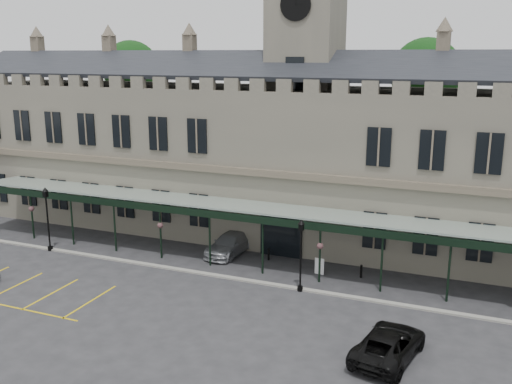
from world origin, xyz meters
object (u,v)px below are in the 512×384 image
at_px(station_building, 303,159).
at_px(clock_tower, 305,74).
at_px(sign_board, 319,266).
at_px(car_taxi, 230,244).
at_px(lamp_post_mid, 301,249).
at_px(car_van, 389,344).
at_px(lamp_post_left, 47,213).

xyz_separation_m(station_building, clock_tower, (0.00, 0.09, 6.64)).
bearing_deg(sign_board, car_taxi, 174.72).
relative_size(station_building, lamp_post_mid, 12.69).
bearing_deg(car_van, car_taxi, -28.27).
height_order(lamp_post_mid, sign_board, lamp_post_mid).
bearing_deg(station_building, car_taxi, -122.26).
bearing_deg(station_building, sign_board, -63.85).
distance_m(clock_tower, car_van, 23.07).
distance_m(clock_tower, lamp_post_left, 22.26).
relative_size(lamp_post_mid, car_van, 0.87).
xyz_separation_m(lamp_post_mid, car_van, (6.55, -6.17, -2.05)).
xyz_separation_m(clock_tower, car_van, (9.84, -16.82, -12.36)).
distance_m(station_building, car_taxi, 9.02).
xyz_separation_m(clock_tower, sign_board, (3.62, -7.47, -12.56)).
relative_size(lamp_post_left, sign_board, 4.38).
bearing_deg(lamp_post_mid, lamp_post_left, 179.88).
xyz_separation_m(lamp_post_left, car_taxi, (12.99, 4.61, -2.18)).
bearing_deg(car_taxi, clock_tower, 62.88).
bearing_deg(sign_board, car_van, -50.34).
height_order(lamp_post_mid, car_taxi, lamp_post_mid).
bearing_deg(car_taxi, sign_board, -6.56).
bearing_deg(lamp_post_mid, clock_tower, 107.14).
bearing_deg(station_building, car_van, -59.55).
xyz_separation_m(lamp_post_mid, sign_board, (0.34, 3.18, -2.25)).
distance_m(lamp_post_left, car_van, 27.36).
distance_m(clock_tower, sign_board, 15.05).
xyz_separation_m(sign_board, car_taxi, (-7.35, 1.47, 0.20)).
distance_m(lamp_post_mid, car_van, 9.23).
distance_m(station_building, lamp_post_left, 20.07).
xyz_separation_m(sign_board, car_van, (6.21, -9.35, 0.20)).
bearing_deg(car_van, lamp_post_left, -2.86).
bearing_deg(car_van, sign_board, -46.09).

